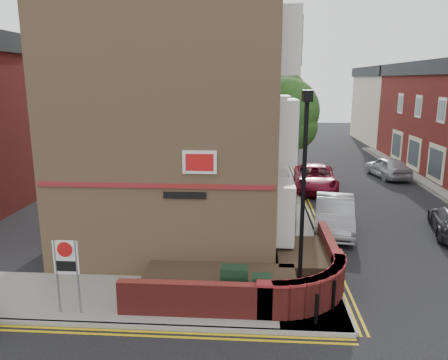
% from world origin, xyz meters
% --- Properties ---
extents(ground, '(120.00, 120.00, 0.00)m').
position_xyz_m(ground, '(0.00, 0.00, 0.00)').
color(ground, black).
rests_on(ground, ground).
extents(pavement_corner, '(13.00, 3.00, 0.12)m').
position_xyz_m(pavement_corner, '(-3.50, 1.50, 0.06)').
color(pavement_corner, gray).
rests_on(pavement_corner, ground).
extents(pavement_main, '(2.00, 32.00, 0.12)m').
position_xyz_m(pavement_main, '(2.00, 16.00, 0.06)').
color(pavement_main, gray).
rests_on(pavement_main, ground).
extents(kerb_side, '(13.00, 0.15, 0.12)m').
position_xyz_m(kerb_side, '(-3.50, 0.00, 0.06)').
color(kerb_side, gray).
rests_on(kerb_side, ground).
extents(kerb_main_near, '(0.15, 32.00, 0.12)m').
position_xyz_m(kerb_main_near, '(3.00, 16.00, 0.06)').
color(kerb_main_near, gray).
rests_on(kerb_main_near, ground).
extents(yellow_lines_side, '(13.00, 0.28, 0.01)m').
position_xyz_m(yellow_lines_side, '(-3.50, -0.25, 0.01)').
color(yellow_lines_side, gold).
rests_on(yellow_lines_side, ground).
extents(yellow_lines_main, '(0.28, 32.00, 0.01)m').
position_xyz_m(yellow_lines_main, '(3.25, 16.00, 0.01)').
color(yellow_lines_main, gold).
rests_on(yellow_lines_main, ground).
extents(corner_building, '(8.95, 10.40, 13.60)m').
position_xyz_m(corner_building, '(-2.84, 8.00, 6.23)').
color(corner_building, '#A9815A').
rests_on(corner_building, ground).
extents(garden_wall, '(6.80, 6.00, 1.20)m').
position_xyz_m(garden_wall, '(0.00, 2.50, 0.00)').
color(garden_wall, maroon).
rests_on(garden_wall, ground).
extents(lamppost, '(0.25, 0.50, 6.30)m').
position_xyz_m(lamppost, '(1.60, 1.20, 3.34)').
color(lamppost, black).
rests_on(lamppost, pavement_corner).
extents(utility_cabinet_large, '(0.80, 0.45, 1.20)m').
position_xyz_m(utility_cabinet_large, '(-0.30, 1.30, 0.72)').
color(utility_cabinet_large, black).
rests_on(utility_cabinet_large, pavement_corner).
extents(utility_cabinet_small, '(0.55, 0.40, 1.10)m').
position_xyz_m(utility_cabinet_small, '(0.50, 1.00, 0.67)').
color(utility_cabinet_small, black).
rests_on(utility_cabinet_small, pavement_corner).
extents(bollard_near, '(0.11, 0.11, 0.90)m').
position_xyz_m(bollard_near, '(2.00, 0.40, 0.57)').
color(bollard_near, black).
rests_on(bollard_near, pavement_corner).
extents(bollard_far, '(0.11, 0.11, 0.90)m').
position_xyz_m(bollard_far, '(2.60, 1.20, 0.57)').
color(bollard_far, black).
rests_on(bollard_far, pavement_corner).
extents(zone_sign, '(0.72, 0.07, 2.20)m').
position_xyz_m(zone_sign, '(-5.00, 0.50, 1.64)').
color(zone_sign, slate).
rests_on(zone_sign, pavement_corner).
extents(far_terrace_cream, '(5.40, 12.40, 8.00)m').
position_xyz_m(far_terrace_cream, '(14.50, 38.00, 4.05)').
color(far_terrace_cream, beige).
rests_on(far_terrace_cream, ground).
extents(tree_near, '(3.64, 3.65, 6.70)m').
position_xyz_m(tree_near, '(2.00, 14.05, 4.70)').
color(tree_near, '#382B1E').
rests_on(tree_near, pavement_main).
extents(tree_mid, '(4.03, 4.03, 7.42)m').
position_xyz_m(tree_mid, '(2.00, 22.05, 5.20)').
color(tree_mid, '#382B1E').
rests_on(tree_mid, pavement_main).
extents(tree_far, '(3.81, 3.81, 7.00)m').
position_xyz_m(tree_far, '(2.00, 30.05, 4.91)').
color(tree_far, '#382B1E').
rests_on(tree_far, pavement_main).
extents(traffic_light_assembly, '(0.20, 0.16, 4.20)m').
position_xyz_m(traffic_light_assembly, '(2.40, 25.00, 2.78)').
color(traffic_light_assembly, black).
rests_on(traffic_light_assembly, pavement_main).
extents(silver_car_near, '(2.40, 4.95, 1.56)m').
position_xyz_m(silver_car_near, '(3.88, 8.47, 0.78)').
color(silver_car_near, gray).
rests_on(silver_car_near, ground).
extents(red_car_main, '(2.85, 5.57, 1.51)m').
position_xyz_m(red_car_main, '(4.03, 16.10, 0.75)').
color(red_car_main, maroon).
rests_on(red_car_main, ground).
extents(silver_car_far, '(2.50, 4.57, 1.47)m').
position_xyz_m(silver_car_far, '(9.53, 19.86, 0.74)').
color(silver_car_far, '#A8A9B0').
rests_on(silver_car_far, ground).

